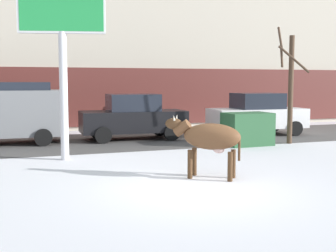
% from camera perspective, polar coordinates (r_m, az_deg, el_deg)
% --- Properties ---
extents(ground_plane, '(120.00, 120.00, 0.00)m').
position_cam_1_polar(ground_plane, '(9.64, 3.53, -8.30)').
color(ground_plane, white).
extents(road_strip, '(60.00, 5.60, 0.01)m').
position_cam_1_polar(road_strip, '(17.48, -7.11, -1.96)').
color(road_strip, '#514F4C').
rests_on(road_strip, ground).
extents(building_facade, '(44.00, 6.10, 13.00)m').
position_cam_1_polar(building_facade, '(24.78, -10.96, 15.28)').
color(building_facade, '#BCB29E').
rests_on(building_facade, ground).
extents(cow_brown, '(1.74, 1.50, 1.54)m').
position_cam_1_polar(cow_brown, '(10.70, 5.33, -1.50)').
color(cow_brown, brown).
rests_on(cow_brown, ground).
extents(billboard, '(2.50, 0.77, 5.56)m').
position_cam_1_polar(billboard, '(13.58, -13.56, 13.96)').
color(billboard, silver).
rests_on(billboard, ground).
extents(car_grey_van, '(4.66, 2.24, 2.32)m').
position_cam_1_polar(car_grey_van, '(17.53, -20.78, 1.79)').
color(car_grey_van, slate).
rests_on(car_grey_van, ground).
extents(car_black_sedan, '(4.26, 2.09, 1.84)m').
position_cam_1_polar(car_black_sedan, '(17.92, -4.54, 1.16)').
color(car_black_sedan, black).
rests_on(car_black_sedan, ground).
extents(car_white_sedan, '(4.26, 2.09, 1.84)m').
position_cam_1_polar(car_white_sedan, '(19.81, 11.45, 1.50)').
color(car_white_sedan, white).
rests_on(car_white_sedan, ground).
extents(pedestrian_near_billboard, '(0.36, 0.24, 1.73)m').
position_cam_1_polar(pedestrian_near_billboard, '(21.07, -4.00, 1.77)').
color(pedestrian_near_billboard, '#282833').
rests_on(pedestrian_near_billboard, ground).
extents(bare_tree_left_lot, '(1.07, 1.41, 4.42)m').
position_cam_1_polar(bare_tree_left_lot, '(17.20, 15.48, 5.25)').
color(bare_tree_left_lot, '#4C3828').
rests_on(bare_tree_left_lot, ground).
extents(dumpster, '(1.74, 1.17, 1.20)m').
position_cam_1_polar(dumpster, '(16.51, 10.22, -0.38)').
color(dumpster, '#285633').
rests_on(dumpster, ground).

